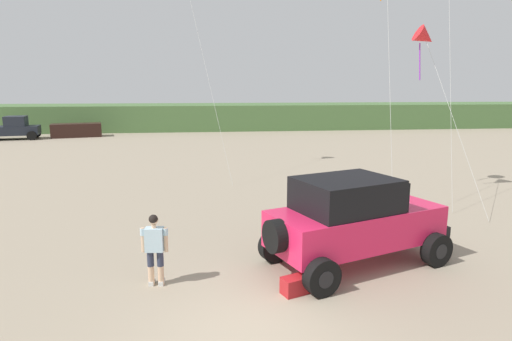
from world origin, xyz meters
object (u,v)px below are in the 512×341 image
at_px(jeep, 354,219).
at_px(kite_black_sled, 425,38).
at_px(cooler_box, 295,285).
at_px(distant_sedan, 77,130).
at_px(person_watching, 155,246).
at_px(distant_pickup, 11,128).

bearing_deg(jeep, kite_black_sled, 54.22).
bearing_deg(kite_black_sled, cooler_box, -128.89).
height_order(cooler_box, kite_black_sled, kite_black_sled).
bearing_deg(distant_sedan, cooler_box, -80.86).
height_order(jeep, person_watching, jeep).
xyz_separation_m(distant_pickup, distant_sedan, (4.95, 1.32, -0.34)).
distance_m(person_watching, distant_sedan, 32.50).
xyz_separation_m(jeep, cooler_box, (-1.78, -1.40, -1.01)).
height_order(person_watching, distant_pickup, distant_pickup).
xyz_separation_m(person_watching, distant_sedan, (-10.21, 30.86, -0.34)).
bearing_deg(person_watching, jeep, 7.10).
bearing_deg(distant_pickup, kite_black_sled, -39.83).
distance_m(person_watching, distant_pickup, 33.21).
xyz_separation_m(distant_pickup, kite_black_sled, (25.51, -21.28, 5.50)).
relative_size(cooler_box, distant_sedan, 0.13).
bearing_deg(distant_sedan, distant_pickup, -178.70).
bearing_deg(kite_black_sled, distant_pickup, 140.17).
distance_m(cooler_box, distant_pickup, 35.39).
relative_size(distant_pickup, distant_sedan, 1.16).
relative_size(person_watching, distant_pickup, 0.34).
distance_m(person_watching, cooler_box, 3.24).
bearing_deg(kite_black_sled, jeep, -125.78).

